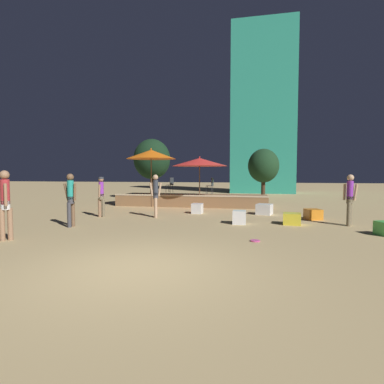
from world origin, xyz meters
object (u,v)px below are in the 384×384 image
(cube_seat_5, at_px, (197,208))
(background_tree_1, at_px, (152,159))
(cube_seat_1, at_px, (292,219))
(cube_seat_4, at_px, (264,209))
(patio_umbrella_1, at_px, (200,162))
(person_1, at_px, (156,194))
(frisbee_disc, at_px, (255,241))
(person_4, at_px, (71,198))
(person_0, at_px, (5,201))
(person_2, at_px, (350,198))
(cube_seat_3, at_px, (313,214))
(cube_seat_0, at_px, (239,217))
(patio_umbrella_0, at_px, (151,154))
(background_tree_0, at_px, (263,166))
(person_3, at_px, (101,195))
(bistro_chair_1, at_px, (171,183))
(bistro_chair_0, at_px, (211,184))

(cube_seat_5, distance_m, background_tree_1, 9.01)
(cube_seat_1, relative_size, cube_seat_5, 1.33)
(cube_seat_4, bearing_deg, patio_umbrella_1, 148.15)
(cube_seat_4, bearing_deg, person_1, -157.58)
(patio_umbrella_1, relative_size, person_1, 1.65)
(patio_umbrella_1, bearing_deg, frisbee_disc, -69.10)
(person_4, bearing_deg, cube_seat_5, 149.27)
(background_tree_1, bearing_deg, patio_umbrella_1, -48.39)
(person_0, distance_m, person_2, 10.62)
(cube_seat_3, bearing_deg, cube_seat_0, -148.96)
(patio_umbrella_0, height_order, person_2, patio_umbrella_0)
(cube_seat_3, xyz_separation_m, background_tree_1, (-9.49, 8.08, 2.64))
(cube_seat_1, height_order, cube_seat_3, cube_seat_3)
(person_1, distance_m, background_tree_0, 11.01)
(cube_seat_3, bearing_deg, patio_umbrella_0, 158.45)
(cube_seat_0, bearing_deg, background_tree_0, 84.18)
(cube_seat_4, height_order, person_3, person_3)
(bistro_chair_1, relative_size, frisbee_disc, 3.56)
(cube_seat_3, xyz_separation_m, person_3, (-8.49, -1.05, 0.72))
(cube_seat_3, bearing_deg, person_3, -172.98)
(cube_seat_0, relative_size, background_tree_1, 0.11)
(bistro_chair_1, bearing_deg, cube_seat_1, 63.44)
(background_tree_0, bearing_deg, person_1, -114.70)
(cube_seat_5, distance_m, bistro_chair_1, 4.83)
(person_2, xyz_separation_m, bistro_chair_1, (-8.13, 6.19, 0.25))
(cube_seat_1, height_order, person_1, person_1)
(patio_umbrella_1, height_order, background_tree_0, background_tree_0)
(background_tree_1, bearing_deg, patio_umbrella_0, -70.98)
(patio_umbrella_0, height_order, cube_seat_0, patio_umbrella_0)
(person_3, distance_m, bistro_chair_1, 6.10)
(person_0, xyz_separation_m, bistro_chair_0, (4.10, 9.80, 0.17))
(person_0, relative_size, person_2, 1.06)
(cube_seat_1, height_order, background_tree_1, background_tree_1)
(background_tree_1, bearing_deg, cube_seat_3, -40.41)
(patio_umbrella_1, distance_m, bistro_chair_1, 2.98)
(cube_seat_1, xyz_separation_m, cube_seat_5, (-3.84, 2.23, 0.03))
(patio_umbrella_0, distance_m, cube_seat_4, 6.77)
(patio_umbrella_0, bearing_deg, background_tree_1, 109.02)
(cube_seat_0, height_order, cube_seat_5, cube_seat_0)
(cube_seat_0, distance_m, bistro_chair_0, 6.20)
(cube_seat_5, bearing_deg, patio_umbrella_0, 143.26)
(cube_seat_4, height_order, person_2, person_2)
(person_1, bearing_deg, cube_seat_3, -102.54)
(cube_seat_5, xyz_separation_m, background_tree_0, (3.12, 8.36, 2.13))
(person_4, xyz_separation_m, bistro_chair_0, (3.65, 7.60, 0.23))
(patio_umbrella_1, bearing_deg, patio_umbrella_0, -178.20)
(cube_seat_0, distance_m, person_1, 3.66)
(background_tree_1, bearing_deg, person_0, -86.92)
(cube_seat_5, bearing_deg, cube_seat_0, -51.45)
(person_1, bearing_deg, cube_seat_4, -86.60)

